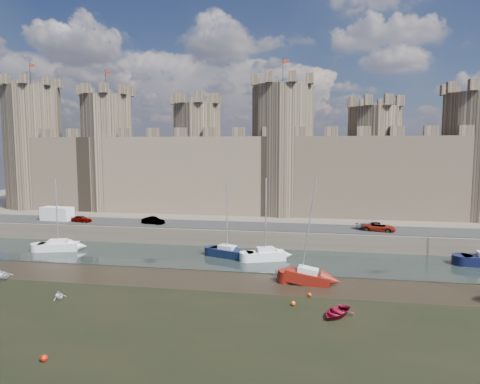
{
  "coord_description": "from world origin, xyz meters",
  "views": [
    {
      "loc": [
        7.91,
        -30.06,
        14.58
      ],
      "look_at": [
        -1.21,
        22.0,
        9.07
      ],
      "focal_mm": 32.0,
      "sensor_mm": 36.0,
      "label": 1
    }
  ],
  "objects_px": {
    "car_3": "(379,227)",
    "car_2": "(369,227)",
    "sailboat_2": "(266,254)",
    "van": "(57,214)",
    "sailboat_1": "(227,252)",
    "car_0": "(81,219)",
    "car_1": "(153,221)",
    "sailboat_0": "(58,246)",
    "sailboat_4": "(308,276)"
  },
  "relations": [
    {
      "from": "car_2",
      "to": "sailboat_4",
      "type": "xyz_separation_m",
      "value": [
        -8.45,
        -18.66,
        -2.23
      ]
    },
    {
      "from": "van",
      "to": "sailboat_4",
      "type": "xyz_separation_m",
      "value": [
        41.34,
        -18.36,
        -2.84
      ]
    },
    {
      "from": "sailboat_1",
      "to": "sailboat_2",
      "type": "height_order",
      "value": "sailboat_2"
    },
    {
      "from": "car_2",
      "to": "van",
      "type": "bearing_deg",
      "value": 108.57
    },
    {
      "from": "van",
      "to": "sailboat_2",
      "type": "xyz_separation_m",
      "value": [
        35.79,
        -9.82,
        -2.8
      ]
    },
    {
      "from": "sailboat_0",
      "to": "sailboat_4",
      "type": "bearing_deg",
      "value": -30.66
    },
    {
      "from": "car_0",
      "to": "sailboat_2",
      "type": "xyz_separation_m",
      "value": [
        31.0,
        -9.01,
        -2.23
      ]
    },
    {
      "from": "van",
      "to": "car_0",
      "type": "bearing_deg",
      "value": -3.02
    },
    {
      "from": "car_2",
      "to": "sailboat_2",
      "type": "distance_m",
      "value": 17.41
    },
    {
      "from": "car_2",
      "to": "sailboat_1",
      "type": "relative_size",
      "value": 0.37
    },
    {
      "from": "car_3",
      "to": "sailboat_4",
      "type": "height_order",
      "value": "sailboat_4"
    },
    {
      "from": "sailboat_1",
      "to": "sailboat_2",
      "type": "bearing_deg",
      "value": 12.83
    },
    {
      "from": "car_1",
      "to": "van",
      "type": "relative_size",
      "value": 0.7
    },
    {
      "from": "sailboat_2",
      "to": "sailboat_4",
      "type": "height_order",
      "value": "sailboat_4"
    },
    {
      "from": "car_3",
      "to": "sailboat_2",
      "type": "xyz_separation_m",
      "value": [
        -15.35,
        -9.57,
        -2.3
      ]
    },
    {
      "from": "car_1",
      "to": "sailboat_4",
      "type": "distance_m",
      "value": 30.36
    },
    {
      "from": "car_3",
      "to": "car_2",
      "type": "bearing_deg",
      "value": 81.67
    },
    {
      "from": "car_0",
      "to": "car_3",
      "type": "relative_size",
      "value": 0.73
    },
    {
      "from": "car_3",
      "to": "sailboat_0",
      "type": "height_order",
      "value": "sailboat_0"
    },
    {
      "from": "car_2",
      "to": "car_3",
      "type": "distance_m",
      "value": 1.46
    },
    {
      "from": "car_0",
      "to": "sailboat_0",
      "type": "distance_m",
      "value": 9.31
    },
    {
      "from": "van",
      "to": "sailboat_1",
      "type": "relative_size",
      "value": 0.52
    },
    {
      "from": "sailboat_2",
      "to": "sailboat_4",
      "type": "distance_m",
      "value": 10.19
    },
    {
      "from": "car_1",
      "to": "car_3",
      "type": "bearing_deg",
      "value": -76.39
    },
    {
      "from": "car_2",
      "to": "car_3",
      "type": "relative_size",
      "value": 0.8
    },
    {
      "from": "car_1",
      "to": "van",
      "type": "xyz_separation_m",
      "value": [
        -16.9,
        0.49,
        0.54
      ]
    },
    {
      "from": "car_1",
      "to": "sailboat_2",
      "type": "relative_size",
      "value": 0.35
    },
    {
      "from": "sailboat_4",
      "to": "sailboat_0",
      "type": "bearing_deg",
      "value": 172.14
    },
    {
      "from": "car_1",
      "to": "sailboat_2",
      "type": "bearing_deg",
      "value": -103.07
    },
    {
      "from": "sailboat_2",
      "to": "van",
      "type": "bearing_deg",
      "value": 144.56
    },
    {
      "from": "car_0",
      "to": "sailboat_2",
      "type": "height_order",
      "value": "sailboat_2"
    },
    {
      "from": "van",
      "to": "sailboat_1",
      "type": "distance_m",
      "value": 32.02
    },
    {
      "from": "car_0",
      "to": "car_2",
      "type": "bearing_deg",
      "value": -80.31
    },
    {
      "from": "sailboat_4",
      "to": "car_1",
      "type": "bearing_deg",
      "value": 149.86
    },
    {
      "from": "van",
      "to": "sailboat_2",
      "type": "distance_m",
      "value": 37.22
    },
    {
      "from": "car_3",
      "to": "van",
      "type": "distance_m",
      "value": 51.14
    },
    {
      "from": "car_2",
      "to": "van",
      "type": "distance_m",
      "value": 49.79
    },
    {
      "from": "sailboat_0",
      "to": "sailboat_4",
      "type": "relative_size",
      "value": 0.89
    },
    {
      "from": "sailboat_0",
      "to": "sailboat_1",
      "type": "distance_m",
      "value": 24.23
    },
    {
      "from": "sailboat_1",
      "to": "car_2",
      "type": "bearing_deg",
      "value": 46.88
    },
    {
      "from": "car_0",
      "to": "car_1",
      "type": "distance_m",
      "value": 12.12
    },
    {
      "from": "car_0",
      "to": "car_1",
      "type": "height_order",
      "value": "car_1"
    },
    {
      "from": "sailboat_0",
      "to": "sailboat_4",
      "type": "height_order",
      "value": "sailboat_4"
    },
    {
      "from": "sailboat_0",
      "to": "sailboat_4",
      "type": "xyz_separation_m",
      "value": [
        34.98,
        -8.66,
        0.02
      ]
    },
    {
      "from": "car_3",
      "to": "sailboat_2",
      "type": "relative_size",
      "value": 0.43
    },
    {
      "from": "sailboat_4",
      "to": "car_3",
      "type": "bearing_deg",
      "value": 67.63
    },
    {
      "from": "van",
      "to": "car_3",
      "type": "bearing_deg",
      "value": 6.28
    },
    {
      "from": "car_2",
      "to": "car_0",
      "type": "bearing_deg",
      "value": 109.64
    },
    {
      "from": "car_0",
      "to": "sailboat_0",
      "type": "xyz_separation_m",
      "value": [
        1.56,
        -8.89,
        -2.29
      ]
    },
    {
      "from": "sailboat_1",
      "to": "sailboat_4",
      "type": "bearing_deg",
      "value": -19.9
    }
  ]
}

